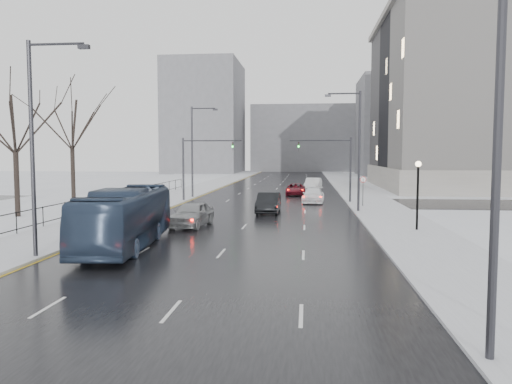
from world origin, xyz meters
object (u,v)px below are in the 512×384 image
(tree_park_e, at_px, (74,205))
(sedan_center_near, at_px, (192,214))
(mast_signal_right, at_px, (340,162))
(streetlight_l_near, at_px, (37,138))
(tree_park_d, at_px, (18,218))
(streetlight_r_mid, at_px, (356,145))
(streetlight_r_near, at_px, (488,122))
(bus, at_px, (126,217))
(streetlight_l_far, at_px, (194,147))
(sedan_right_near, at_px, (269,203))
(sedan_right_cross, at_px, (296,189))
(sedan_right_far, at_px, (313,195))
(sedan_right_distant, at_px, (313,185))
(no_uturn_sign, at_px, (363,182))
(lamppost_r_mid, at_px, (418,185))
(mast_signal_left, at_px, (194,161))

(tree_park_e, height_order, sedan_center_near, tree_park_e)
(mast_signal_right, bearing_deg, streetlight_l_near, -118.96)
(tree_park_d, xyz_separation_m, mast_signal_right, (25.13, 14.00, 4.11))
(tree_park_d, xyz_separation_m, streetlight_r_mid, (25.97, 6.00, 5.62))
(streetlight_r_near, bearing_deg, streetlight_l_near, 148.52)
(streetlight_r_mid, xyz_separation_m, bus, (-13.38, -16.78, -4.04))
(streetlight_l_far, bearing_deg, tree_park_d, -118.15)
(streetlight_r_mid, xyz_separation_m, sedan_right_near, (-7.14, -1.23, -4.74))
(sedan_right_cross, xyz_separation_m, sedan_right_far, (1.95, -8.86, 0.06))
(sedan_center_near, distance_m, sedan_right_distant, 33.51)
(no_uturn_sign, bearing_deg, lamppost_r_mid, -82.67)
(lamppost_r_mid, distance_m, bus, 17.63)
(sedan_right_cross, relative_size, sedan_right_distant, 0.94)
(streetlight_r_near, relative_size, sedan_right_far, 1.98)
(streetlight_r_mid, relative_size, mast_signal_right, 1.54)
(lamppost_r_mid, bearing_deg, sedan_right_far, 109.17)
(sedan_right_near, relative_size, sedan_right_far, 1.00)
(streetlight_l_near, bearing_deg, bus, 47.55)
(streetlight_l_near, height_order, mast_signal_left, streetlight_l_near)
(sedan_right_far, bearing_deg, streetlight_r_near, -81.19)
(sedan_right_far, bearing_deg, lamppost_r_mid, -67.12)
(lamppost_r_mid, distance_m, sedan_right_near, 13.44)
(streetlight_r_near, xyz_separation_m, streetlight_l_near, (-16.33, 10.00, 0.00))
(bus, bearing_deg, mast_signal_right, 57.82)
(streetlight_r_mid, xyz_separation_m, sedan_right_far, (-3.38, 7.87, -4.84))
(tree_park_d, bearing_deg, lamppost_r_mid, -7.91)
(streetlight_l_near, relative_size, lamppost_r_mid, 2.34)
(tree_park_e, xyz_separation_m, streetlight_r_near, (26.37, -34.00, 5.62))
(tree_park_e, relative_size, streetlight_r_mid, 1.35)
(tree_park_e, relative_size, mast_signal_right, 2.08)
(bus, relative_size, sedan_right_near, 2.19)
(streetlight_r_mid, height_order, mast_signal_left, streetlight_r_mid)
(streetlight_r_mid, bearing_deg, tree_park_e, 171.37)
(streetlight_r_mid, height_order, sedan_right_distant, streetlight_r_mid)
(tree_park_d, height_order, streetlight_r_near, streetlight_r_near)
(streetlight_r_mid, bearing_deg, sedan_right_far, 113.25)
(bus, height_order, sedan_right_cross, bus)
(streetlight_l_far, bearing_deg, mast_signal_left, -78.13)
(sedan_right_distant, bearing_deg, streetlight_l_near, -99.27)
(tree_park_d, height_order, tree_park_e, tree_park_e)
(streetlight_l_far, bearing_deg, lamppost_r_mid, -48.94)
(bus, bearing_deg, lamppost_r_mid, 17.34)
(streetlight_l_near, height_order, streetlight_l_far, same)
(tree_park_e, bearing_deg, sedan_right_near, -15.23)
(streetlight_r_near, xyz_separation_m, sedan_right_distant, (-3.22, 53.21, -4.72))
(streetlight_l_far, xyz_separation_m, mast_signal_right, (15.49, -4.00, -1.51))
(tree_park_d, distance_m, mast_signal_left, 17.96)
(streetlight_r_mid, xyz_separation_m, sedan_center_near, (-11.67, -9.22, -4.73))
(tree_park_d, xyz_separation_m, mast_signal_left, (10.47, 14.00, 4.11))
(streetlight_r_mid, bearing_deg, sedan_right_distant, 97.90)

